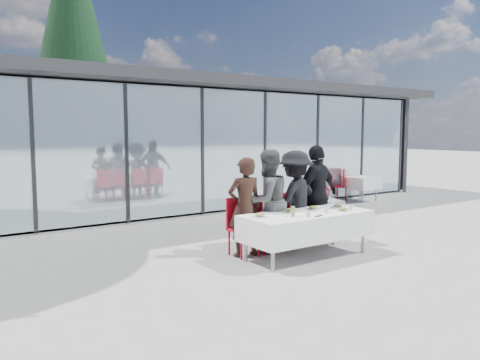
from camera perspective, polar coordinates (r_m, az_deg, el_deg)
name	(u,v)px	position (r m, az deg, el deg)	size (l,w,h in m)	color
ground	(271,258)	(7.92, 3.74, -9.43)	(90.00, 90.00, 0.00)	#A2A099
pavilion	(164,130)	(15.67, -9.21, 6.01)	(14.80, 8.80, 3.44)	gray
dining_table	(307,225)	(7.90, 8.13, -5.50)	(2.26, 0.96, 0.75)	white
diner_a	(245,207)	(7.83, 0.58, -3.33)	(0.61, 0.61, 1.67)	#331E16
diner_chair_a	(241,224)	(7.97, 0.11, -5.34)	(0.44, 0.44, 0.97)	#B00B1A
diner_b	(267,201)	(8.10, 3.36, -2.60)	(0.87, 0.87, 1.79)	#4D4D4D
diner_chair_b	(263,221)	(8.25, 2.87, -4.96)	(0.44, 0.44, 0.97)	#B00B1A
diner_c	(295,199)	(8.51, 6.71, -2.33)	(1.14, 1.14, 1.76)	black
diner_chair_c	(291,217)	(8.64, 6.19, -4.49)	(0.44, 0.44, 0.97)	#B00B1A
diner_d	(317,194)	(8.87, 9.37, -1.74)	(1.08, 1.08, 1.85)	black
diner_chair_d	(313,214)	(9.01, 8.83, -4.11)	(0.44, 0.44, 0.97)	#B00B1A
plate_a	(260,216)	(7.38, 2.42, -4.36)	(0.25, 0.25, 0.07)	white
plate_b	(289,211)	(7.88, 6.01, -3.73)	(0.25, 0.25, 0.07)	white
plate_c	(313,208)	(8.21, 8.94, -3.39)	(0.25, 0.25, 0.07)	white
plate_d	(338,206)	(8.49, 11.88, -3.14)	(0.25, 0.25, 0.07)	white
plate_extra	(343,210)	(8.13, 12.48, -3.54)	(0.25, 0.25, 0.07)	white
juice_bottle	(293,211)	(7.48, 6.47, -3.82)	(0.06, 0.06, 0.17)	#84AE48
drinking_glasses	(329,210)	(7.87, 10.77, -3.65)	(1.13, 0.17, 0.10)	silver
folded_eyeglasses	(319,216)	(7.56, 9.55, -4.35)	(0.14, 0.03, 0.01)	black
spare_table_right	(362,183)	(14.61, 14.63, -0.34)	(0.86, 0.86, 0.74)	white
spare_chair_a	(317,185)	(13.91, 9.38, -0.60)	(0.62, 0.62, 0.97)	#B00B1A
spare_chair_b	(340,183)	(14.52, 12.14, -0.39)	(0.62, 0.62, 0.97)	#B00B1A
lounger	(322,196)	(13.53, 9.92, -1.98)	(0.98, 1.45, 0.72)	white
conifer_tree	(73,31)	(20.07, -19.72, 16.74)	(4.00, 4.00, 10.50)	#382316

